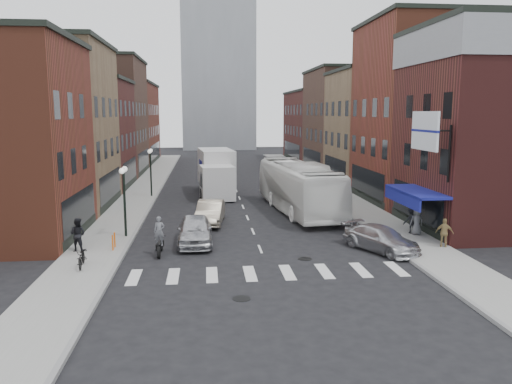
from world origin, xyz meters
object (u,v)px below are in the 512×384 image
curb_car (381,239)px  transit_bus (298,187)px  streetlamp_near (124,188)px  streetlamp_far (151,163)px  motorcycle_rider (160,237)px  ped_right_a (412,220)px  billboard_sign (426,132)px  sedan_left_near (195,230)px  bike_rack (114,241)px  ped_right_b (444,233)px  sedan_left_far (210,212)px  ped_right_c (417,221)px  ped_left_solo (78,234)px  box_truck (216,173)px  parked_bicycle (82,257)px

curb_car → transit_bus: bearing=74.8°
streetlamp_near → streetlamp_far: bearing=90.0°
motorcycle_rider → ped_right_a: size_ratio=1.30×
billboard_sign → sedan_left_near: bearing=171.2°
bike_rack → ped_right_b: size_ratio=0.53×
sedan_left_far → curb_car: 11.49m
streetlamp_near → sedan_left_near: size_ratio=0.89×
sedan_left_far → streetlamp_near: bearing=-138.2°
motorcycle_rider → ped_right_c: bearing=14.5°
billboard_sign → ped_right_c: (0.68, 2.15, -5.20)m
ped_right_b → billboard_sign: bearing=-3.5°
billboard_sign → ped_right_a: (0.55, 2.49, -5.22)m
bike_rack → ped_right_c: bearing=4.6°
ped_right_b → streetlamp_far: bearing=-20.1°
curb_car → streetlamp_near: bearing=136.2°
streetlamp_far → ped_right_b: streetlamp_far is taller
billboard_sign → bike_rack: 17.14m
ped_left_solo → box_truck: bearing=-96.0°
streetlamp_near → parked_bicycle: (-1.09, -5.70, -2.32)m
sedan_left_far → ped_left_solo: size_ratio=2.70×
streetlamp_far → sedan_left_far: streetlamp_far is taller
streetlamp_far → ped_right_b: bearing=-46.8°
streetlamp_near → sedan_left_far: (4.85, 3.43, -2.16)m
ped_right_b → transit_bus: bearing=-35.5°
sedan_left_near → parked_bicycle: size_ratio=2.73×
streetlamp_near → transit_bus: streetlamp_near is taller
streetlamp_far → motorcycle_rider: size_ratio=2.06×
bike_rack → sedan_left_near: (4.16, 1.06, 0.24)m
transit_bus → bike_rack: bearing=-146.1°
streetlamp_far → curb_car: bearing=-52.9°
streetlamp_near → ped_right_a: 16.68m
ped_left_solo → ped_right_c: bearing=-158.8°
transit_bus → ped_left_solo: 16.36m
sedan_left_far → ped_right_b: bearing=-25.3°
motorcycle_rider → ped_right_a: 14.53m
parked_bicycle → sedan_left_near: bearing=32.4°
ped_left_solo → ped_right_a: ped_left_solo is taller
streetlamp_near → sedan_left_near: bearing=-22.5°
box_truck → curb_car: 20.69m
sedan_left_near → ped_right_c: ped_right_c is taller
parked_bicycle → box_truck: bearing=65.9°
bike_rack → ped_right_b: (17.20, -1.39, 0.36)m
ped_right_c → bike_rack: bearing=1.9°
motorcycle_rider → parked_bicycle: size_ratio=1.17×
box_truck → curb_car: (8.08, -19.01, -1.27)m
box_truck → ped_right_b: box_truck is taller
sedan_left_near → ped_right_c: 12.71m
motorcycle_rider → curb_car: (11.38, -0.43, -0.28)m
box_truck → transit_bus: (5.74, -8.22, -0.11)m
bike_rack → ped_right_a: 16.82m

